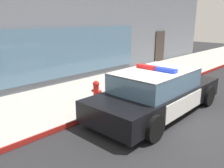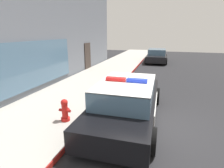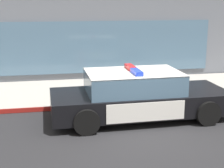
{
  "view_description": "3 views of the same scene",
  "coord_description": "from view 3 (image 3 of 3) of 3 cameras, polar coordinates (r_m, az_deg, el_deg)",
  "views": [
    {
      "loc": [
        -5.77,
        -2.85,
        2.85
      ],
      "look_at": [
        -1.17,
        1.6,
        1.06
      ],
      "focal_mm": 37.3,
      "sensor_mm": 36.0,
      "label": 1
    },
    {
      "loc": [
        -5.34,
        -0.21,
        2.88
      ],
      "look_at": [
        0.99,
        1.68,
        0.96
      ],
      "focal_mm": 28.65,
      "sensor_mm": 36.0,
      "label": 2
    },
    {
      "loc": [
        -2.28,
        -8.0,
        3.32
      ],
      "look_at": [
        -0.39,
        2.17,
        0.73
      ],
      "focal_mm": 53.89,
      "sensor_mm": 36.0,
      "label": 3
    }
  ],
  "objects": [
    {
      "name": "ground",
      "position": [
        8.96,
        5.03,
        -7.75
      ],
      "size": [
        48.0,
        48.0,
        0.0
      ],
      "primitive_type": "plane",
      "color": "#262628"
    },
    {
      "name": "sidewalk",
      "position": [
        12.43,
        0.39,
        -1.07
      ],
      "size": [
        48.0,
        3.52,
        0.15
      ],
      "primitive_type": "cube",
      "color": "#B2ADA3",
      "rests_on": "ground"
    },
    {
      "name": "curb_red_paint",
      "position": [
        10.76,
        2.19,
        -3.49
      ],
      "size": [
        28.8,
        0.04,
        0.14
      ],
      "primitive_type": "cube",
      "color": "maroon",
      "rests_on": "ground"
    },
    {
      "name": "police_cruiser",
      "position": [
        9.6,
        4.39,
        -1.95
      ],
      "size": [
        5.05,
        2.16,
        1.49
      ],
      "rotation": [
        0.0,
        0.0,
        0.02
      ],
      "color": "black",
      "rests_on": "ground"
    },
    {
      "name": "fire_hydrant",
      "position": [
        11.17,
        -2.55,
        -0.57
      ],
      "size": [
        0.34,
        0.39,
        0.73
      ],
      "color": "red",
      "rests_on": "sidewalk"
    }
  ]
}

